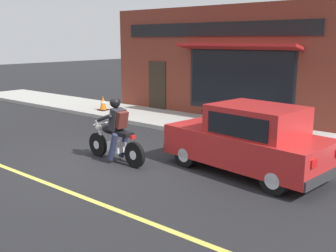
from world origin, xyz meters
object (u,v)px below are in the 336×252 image
car_hatchback (249,140)px  trash_bin (299,128)px  motorcycle_with_rider (116,135)px  traffic_cone (103,103)px

car_hatchback → trash_bin: 2.48m
motorcycle_with_rider → traffic_cone: motorcycle_with_rider is taller
car_hatchback → traffic_cone: 8.64m
motorcycle_with_rider → car_hatchback: size_ratio=0.51×
car_hatchback → traffic_cone: size_ratio=6.60×
motorcycle_with_rider → trash_bin: 4.93m
car_hatchback → traffic_cone: bearing=70.4°
trash_bin → traffic_cone: size_ratio=1.63×
trash_bin → traffic_cone: 8.36m
motorcycle_with_rider → car_hatchback: (1.32, -2.93, 0.09)m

